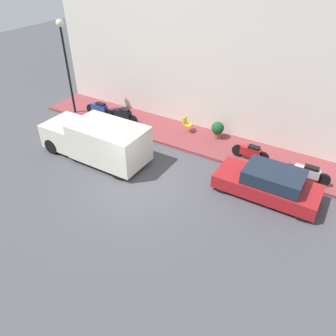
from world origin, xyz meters
name	(u,v)px	position (x,y,z in m)	size (l,w,h in m)	color
ground_plane	(136,189)	(0.00, 0.00, 0.00)	(60.00, 60.00, 0.00)	#47474C
sidewalk	(191,138)	(4.92, 0.00, 0.07)	(2.56, 18.51, 0.14)	brown
building_facade	(208,57)	(6.35, 0.00, 3.91)	(0.30, 18.51, 7.82)	silver
parked_car	(269,183)	(2.43, -4.77, 0.60)	(1.72, 4.09, 1.26)	maroon
delivery_van	(96,139)	(1.09, 3.02, 0.95)	(2.00, 5.27, 1.85)	silver
scooter_silver	(307,172)	(4.12, -5.91, 0.54)	(0.30, 1.95, 0.73)	#B7B7BF
motorcycle_black	(123,115)	(4.42, 4.03, 0.59)	(0.30, 1.93, 0.84)	black
motorcycle_blue	(99,109)	(4.34, 5.67, 0.59)	(0.30, 1.93, 0.85)	navy
motorcycle_red	(251,152)	(4.42, -3.34, 0.55)	(0.30, 1.76, 0.75)	#B21E1E
streetlamp	(64,50)	(4.00, 7.34, 3.72)	(0.39, 0.39, 5.15)	black
potted_plant	(218,129)	(5.54, -1.18, 0.63)	(0.64, 0.64, 0.88)	brown
cafe_chair	(187,123)	(5.32, 0.50, 0.61)	(0.40, 0.40, 0.81)	yellow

